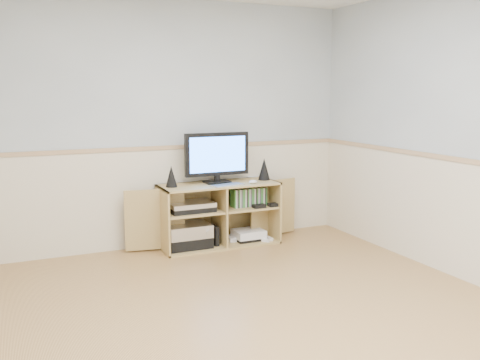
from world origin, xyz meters
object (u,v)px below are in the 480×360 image
keyboard (227,185)px  game_consoles (247,235)px  monitor (217,156)px  media_cabinet (217,213)px

keyboard → game_consoles: (0.28, 0.13, -0.59)m
keyboard → monitor: bearing=88.2°
media_cabinet → keyboard: (0.04, -0.19, 0.32)m
monitor → keyboard: monitor is taller
media_cabinet → monitor: (-0.00, -0.01, 0.60)m
monitor → keyboard: (0.04, -0.19, -0.28)m
monitor → keyboard: bearing=-79.4°
keyboard → game_consoles: 0.66m
monitor → keyboard: size_ratio=2.10×
monitor → media_cabinet: bearing=90.0°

